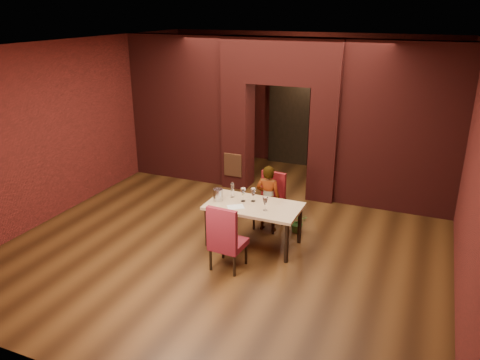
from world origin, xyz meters
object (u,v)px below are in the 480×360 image
Objects in this scene: dining_table at (254,225)px; water_bottle at (232,190)px; wine_bucket at (218,195)px; potted_plant at (298,222)px; person_seated at (268,198)px; wine_glass_c at (265,204)px; chair_near at (228,236)px; chair_far at (269,202)px; wine_glass_a at (243,195)px; wine_glass_b at (253,195)px.

dining_table is 5.68× the size of water_bottle.
dining_table is 0.69m from water_bottle.
potted_plant is at bearing 34.14° from wine_bucket.
wine_glass_c is (0.21, -0.73, 0.23)m from person_seated.
person_seated is at bearing 45.34° from wine_bucket.
wine_glass_c is 0.85× the size of water_bottle.
chair_near is 0.98m from wine_bucket.
potted_plant is (0.63, 1.56, -0.34)m from chair_near.
wine_bucket is (-0.86, 0.08, -0.01)m from wine_glass_c.
wine_bucket is at bearing -123.77° from chair_far.
dining_table is 6.59× the size of wine_glass_a.
wine_glass_c is at bearing -28.50° from dining_table.
chair_far is 4.33× the size of wine_glass_a.
wine_glass_c is at bearing 105.69° from person_seated.
chair_near is at bearing -112.03° from potted_plant.
dining_table is at bearing 5.23° from wine_bucket.
potted_plant is (1.16, 0.79, -0.63)m from wine_bucket.
potted_plant is (0.53, 0.04, -0.32)m from chair_far.
person_seated is (0.03, 0.60, 0.25)m from dining_table.
wine_glass_b is at bearing 138.92° from wine_glass_c.
person_seated is 5.29× the size of wine_glass_c.
wine_glass_a reaches higher than wine_glass_b.
person_seated is 0.68m from potted_plant.
chair_near is (-0.08, -0.83, 0.17)m from dining_table.
person_seated is 0.63m from wine_glass_a.
wine_glass_b is at bearing -135.83° from potted_plant.
chair_far reaches higher than wine_bucket.
chair_far is 4.40× the size of wine_glass_c.
chair_far is at bearing -175.29° from potted_plant.
water_bottle reaches higher than potted_plant.
potted_plant is (0.62, 0.60, -0.65)m from wine_glass_b.
person_seated is 0.70m from water_bottle.
wine_glass_c is 1.13× the size of wine_bucket.
wine_bucket is 1.54m from potted_plant.
water_bottle is at bearing -125.94° from chair_far.
person_seated is at bearing 64.58° from wine_glass_a.
dining_table is at bearing -84.82° from chair_far.
person_seated reaches higher than wine_glass_b.
chair_near is 1.44m from person_seated.
wine_glass_a is 0.63× the size of potted_plant.
dining_table is 1.52× the size of chair_far.
chair_far is at bearing 69.38° from wine_glass_a.
chair_near is at bearing -95.41° from dining_table.
wine_glass_b is at bearing 19.27° from wine_bucket.
wine_bucket is (-0.40, -0.13, -0.02)m from wine_glass_a.
chair_far is 2.74× the size of potted_plant.
water_bottle is 1.33m from potted_plant.
chair_near is 0.87× the size of person_seated.
chair_near is at bearing -91.06° from wine_glass_b.
chair_far is 1.52m from chair_near.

